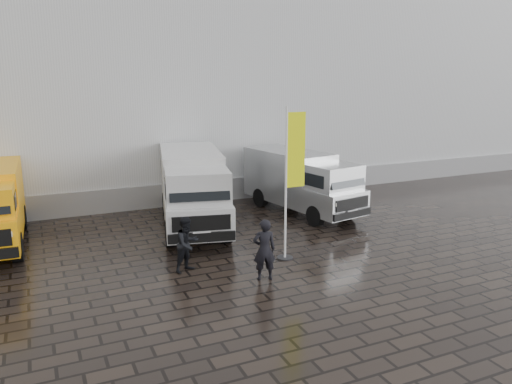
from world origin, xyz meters
TOP-DOWN VIEW (x-y plane):
  - ground at (0.00, 0.00)m, footprint 120.00×120.00m
  - exhibition_hall at (2.00, 16.00)m, footprint 44.00×16.00m
  - hall_plinth at (2.00, 7.95)m, footprint 44.00×0.15m
  - van_white at (-1.76, 4.55)m, footprint 3.52×6.78m
  - van_silver at (2.96, 4.70)m, footprint 2.96×6.02m
  - flagpole at (0.02, 0.17)m, footprint 0.88×0.50m
  - wheelie_bin at (7.44, 7.58)m, footprint 0.65×0.65m
  - person_front at (-1.46, -1.06)m, footprint 0.72×0.56m
  - person_tent at (-3.22, 0.43)m, footprint 0.99×0.91m

SIDE VIEW (x-z plane):
  - ground at x=0.00m, z-range 0.00..0.00m
  - wheelie_bin at x=7.44m, z-range 0.00..0.98m
  - hall_plinth at x=2.00m, z-range 0.00..1.00m
  - person_tent at x=-3.22m, z-range 0.00..1.64m
  - person_front at x=-1.46m, z-range 0.00..1.76m
  - van_silver at x=2.96m, z-range 0.00..2.50m
  - van_white at x=-1.76m, z-range 0.00..2.80m
  - flagpole at x=0.02m, z-range 0.26..4.97m
  - exhibition_hall at x=2.00m, z-range 0.00..12.00m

